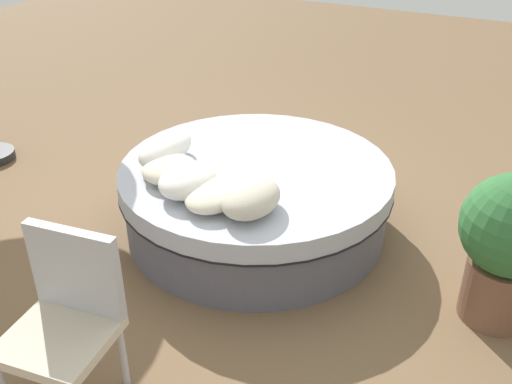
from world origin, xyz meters
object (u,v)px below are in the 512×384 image
round_bed (256,197)px  planter (510,241)px  patio_chair (67,310)px  throw_pillow_3 (214,195)px  throw_pillow_1 (170,169)px  throw_pillow_2 (188,180)px  throw_pillow_0 (165,149)px  throw_pillow_4 (251,198)px

round_bed → planter: (-0.22, -1.82, 0.29)m
patio_chair → throw_pillow_3: bearing=-103.6°
throw_pillow_1 → planter: bearing=-84.3°
patio_chair → throw_pillow_2: bearing=-92.6°
throw_pillow_2 → planter: bearing=-80.4°
throw_pillow_0 → throw_pillow_4: throw_pillow_0 is taller
throw_pillow_1 → throw_pillow_2: bearing=-117.6°
throw_pillow_2 → planter: size_ratio=0.46×
throw_pillow_3 → throw_pillow_4: 0.26m
throw_pillow_4 → planter: bearing=-76.6°
throw_pillow_1 → round_bed: bearing=-46.3°
throw_pillow_2 → throw_pillow_3: throw_pillow_2 is taller
patio_chair → throw_pillow_0: bearing=-79.8°
throw_pillow_4 → throw_pillow_0: bearing=68.8°
throw_pillow_4 → planter: planter is taller
round_bed → throw_pillow_1: bearing=133.7°
throw_pillow_3 → patio_chair: bearing=173.3°
throw_pillow_2 → patio_chair: (-1.31, -0.10, -0.10)m
round_bed → patio_chair: patio_chair is taller
throw_pillow_2 → throw_pillow_4: (-0.02, -0.50, 0.01)m
throw_pillow_4 → planter: (0.37, -1.56, -0.09)m
throw_pillow_4 → patio_chair: size_ratio=0.50×
throw_pillow_0 → planter: 2.47m
throw_pillow_0 → throw_pillow_1: throw_pillow_0 is taller
throw_pillow_0 → throw_pillow_2: 0.52m
throw_pillow_2 → throw_pillow_4: throw_pillow_4 is taller
throw_pillow_0 → throw_pillow_3: bearing=-120.4°
planter → throw_pillow_4: bearing=103.4°
throw_pillow_4 → throw_pillow_1: bearing=78.9°
throw_pillow_1 → patio_chair: size_ratio=0.43×
throw_pillow_3 → patio_chair: size_ratio=0.47×
round_bed → throw_pillow_3: throw_pillow_3 is taller
planter → throw_pillow_3: bearing=102.5°
throw_pillow_4 → throw_pillow_3: bearing=97.0°
throw_pillow_3 → throw_pillow_4: throw_pillow_4 is taller
throw_pillow_3 → throw_pillow_2: bearing=77.4°
throw_pillow_1 → throw_pillow_3: 0.50m
throw_pillow_2 → throw_pillow_0: bearing=51.1°
round_bed → patio_chair: bearing=175.6°
throw_pillow_1 → throw_pillow_2: size_ratio=0.92×
throw_pillow_1 → patio_chair: (-1.43, -0.33, -0.07)m
round_bed → throw_pillow_2: size_ratio=4.51×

